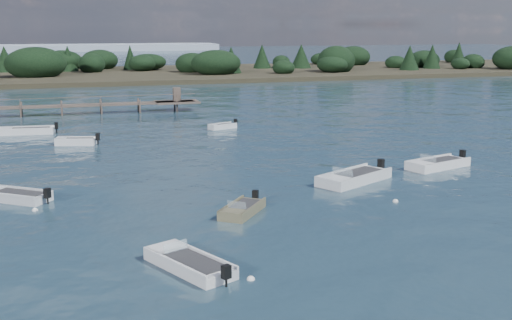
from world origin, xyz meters
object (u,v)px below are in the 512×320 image
object	(u,v)px
dinghy_mid_white_a	(354,179)
dinghy_extra_b	(26,132)
dinghy_extra_a	(242,211)
dinghy_near_olive	(189,265)
dinghy_mid_white_b	(438,165)
tender_far_grey_b	(222,127)
tender_far_white	(76,143)
dinghy_mid_grey	(14,197)

from	to	relation	value
dinghy_mid_white_a	dinghy_extra_b	bearing A→B (deg)	129.59
dinghy_extra_a	dinghy_near_olive	xyz separation A→B (m)	(-4.21, -7.00, 0.01)
dinghy_mid_white_b	dinghy_near_olive	bearing A→B (deg)	-145.77
dinghy_extra_b	dinghy_extra_a	distance (m)	32.59
dinghy_near_olive	tender_far_grey_b	world-z (taller)	dinghy_near_olive
tender_far_white	dinghy_mid_white_a	xyz separation A→B (m)	(16.79, -18.57, 0.00)
tender_far_white	tender_far_grey_b	bearing A→B (deg)	18.73
dinghy_mid_grey	dinghy_near_olive	world-z (taller)	dinghy_near_olive
dinghy_extra_a	dinghy_mid_white_a	xyz separation A→B (m)	(8.72, 4.72, 0.03)
dinghy_mid_grey	dinghy_near_olive	bearing A→B (deg)	-60.12
dinghy_mid_white_b	tender_far_grey_b	bearing A→B (deg)	116.34
dinghy_extra_b	tender_far_white	distance (m)	8.08
dinghy_extra_b	dinghy_near_olive	distance (m)	38.05
dinghy_near_olive	dinghy_mid_grey	bearing A→B (deg)	119.88
dinghy_mid_grey	dinghy_extra_b	xyz separation A→B (m)	(-0.46, 23.84, 0.02)
dinghy_mid_grey	dinghy_mid_white_b	size ratio (longest dim) A/B	0.82
dinghy_near_olive	dinghy_mid_white_a	size ratio (longest dim) A/B	0.81
dinghy_mid_grey	dinghy_mid_white_a	world-z (taller)	dinghy_mid_white_a
dinghy_mid_white_b	dinghy_mid_white_a	bearing A→B (deg)	-164.02
dinghy_mid_white_b	dinghy_mid_white_a	size ratio (longest dim) A/B	0.91
dinghy_extra_a	tender_far_white	world-z (taller)	tender_far_white
dinghy_mid_grey	dinghy_extra_b	bearing A→B (deg)	91.11
dinghy_extra_b	dinghy_mid_white_b	size ratio (longest dim) A/B	1.00
dinghy_extra_a	tender_far_white	bearing A→B (deg)	109.12
dinghy_extra_b	dinghy_mid_white_a	world-z (taller)	dinghy_mid_white_a
dinghy_extra_b	dinghy_extra_a	size ratio (longest dim) A/B	1.48
dinghy_mid_grey	tender_far_grey_b	bearing A→B (deg)	50.92
dinghy_near_olive	tender_far_grey_b	xyz separation A→B (m)	(9.91, 34.97, -0.00)
dinghy_mid_white_b	tender_far_grey_b	size ratio (longest dim) A/B	1.73
dinghy_extra_a	dinghy_near_olive	size ratio (longest dim) A/B	0.76
tender_far_white	dinghy_mid_white_a	distance (m)	25.03
tender_far_white	dinghy_mid_white_a	size ratio (longest dim) A/B	0.64
dinghy_mid_white_b	tender_far_white	xyz separation A→B (m)	(-24.23, 16.44, 0.01)
dinghy_mid_white_a	dinghy_extra_a	bearing A→B (deg)	-151.56
dinghy_mid_grey	dinghy_mid_white_b	xyz separation A→B (m)	(28.02, 0.52, 0.01)
dinghy_mid_white_b	tender_far_white	world-z (taller)	dinghy_mid_white_b
dinghy_extra_a	dinghy_mid_white_a	distance (m)	9.91
dinghy_mid_white_b	dinghy_extra_a	bearing A→B (deg)	-157.02
tender_far_white	tender_far_grey_b	distance (m)	14.55
dinghy_near_olive	dinghy_mid_white_a	xyz separation A→B (m)	(12.92, 11.72, 0.03)
dinghy_extra_b	dinghy_near_olive	world-z (taller)	dinghy_extra_b
dinghy_mid_grey	dinghy_near_olive	distance (m)	15.38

